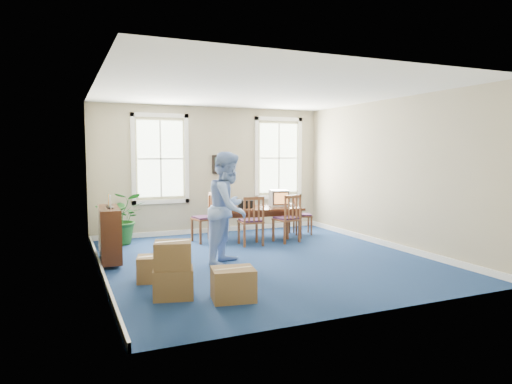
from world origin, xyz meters
name	(u,v)px	position (x,y,z in m)	size (l,w,h in m)	color
floor	(264,259)	(0.00, 0.00, 0.00)	(6.50, 6.50, 0.00)	navy
ceiling	(264,91)	(0.00, 0.00, 3.20)	(6.50, 6.50, 0.00)	white
wall_back	(211,170)	(0.00, 3.25, 1.60)	(6.50, 6.50, 0.00)	tan
wall_front	(370,189)	(0.00, -3.25, 1.60)	(6.50, 6.50, 0.00)	tan
wall_left	(97,180)	(-3.00, 0.00, 1.60)	(6.50, 6.50, 0.00)	tan
wall_right	(390,173)	(3.00, 0.00, 1.60)	(6.50, 6.50, 0.00)	tan
baseboard_back	(212,230)	(0.00, 3.22, 0.06)	(6.00, 0.04, 0.12)	white
baseboard_left	(102,272)	(-2.97, 0.00, 0.06)	(0.04, 6.50, 0.12)	white
baseboard_right	(387,244)	(2.97, 0.00, 0.06)	(0.04, 6.50, 0.12)	white
window_left	(160,159)	(-1.30, 3.23, 1.90)	(1.40, 0.12, 2.20)	white
window_right	(279,158)	(1.90, 3.23, 1.90)	(1.40, 0.12, 2.20)	white
wall_picture	(223,164)	(0.30, 3.20, 1.75)	(0.58, 0.06, 0.48)	black
conference_table	(256,223)	(0.74, 2.08, 0.37)	(2.17, 0.98, 0.74)	#472313
crt_tv	(279,198)	(1.38, 2.13, 0.93)	(0.43, 0.47, 0.39)	#B7B7BC
game_console	(290,205)	(1.67, 2.08, 0.76)	(0.16, 0.20, 0.05)	white
equipment_bag	(246,204)	(0.49, 2.13, 0.83)	(0.35, 0.23, 0.18)	black
chair_near_left	(251,221)	(0.29, 1.35, 0.55)	(0.49, 0.49, 1.10)	brown
chair_near_right	(286,218)	(1.18, 1.35, 0.55)	(0.49, 0.49, 1.10)	brown
chair_end_left	(205,218)	(-0.54, 2.08, 0.56)	(0.51, 0.51, 1.13)	brown
chair_end_right	(302,215)	(2.02, 2.08, 0.49)	(0.44, 0.44, 0.97)	brown
man	(229,208)	(-0.72, -0.02, 1.03)	(1.01, 0.78, 2.07)	#8BAEED
credenza	(110,237)	(-2.75, 0.90, 0.49)	(0.36, 1.24, 0.98)	#472313
brochure_rack	(110,204)	(-2.73, 0.90, 1.10)	(0.10, 0.58, 0.26)	#99999E
potted_plant	(121,218)	(-2.33, 2.58, 0.59)	(1.06, 0.92, 1.18)	#194E19
cardboard_boxes	(186,265)	(-1.92, -1.52, 0.43)	(1.49, 1.49, 0.85)	olive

